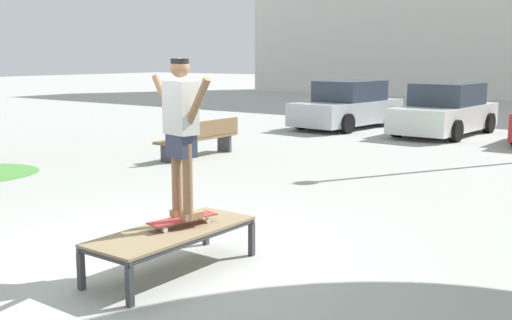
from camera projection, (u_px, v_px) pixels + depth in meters
The scene contains 7 objects.
ground_plane at pixel (163, 254), 7.14m from camera, with size 120.00×120.00×0.00m, color #A8A8A3.
skate_box at pixel (173, 234), 6.51m from camera, with size 0.79×1.91×0.46m.
skateboard at pixel (183, 219), 6.61m from camera, with size 0.37×0.82×0.09m.
skater at pixel (181, 127), 6.45m from camera, with size 0.99×0.34×1.69m.
car_silver at pixel (348, 106), 19.76m from camera, with size 2.22×4.34×1.50m.
car_white at pixel (445, 111), 17.95m from camera, with size 2.09×4.29×1.50m.
park_bench at pixel (199, 138), 13.97m from camera, with size 0.46×2.40×0.83m.
Camera 1 is at (4.90, -4.92, 2.26)m, focal length 43.28 mm.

